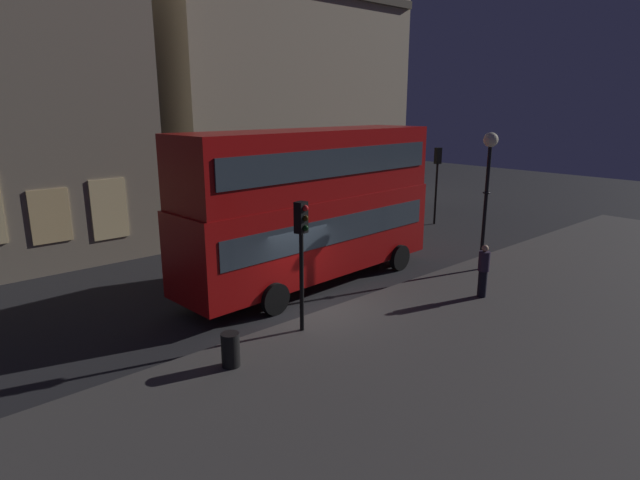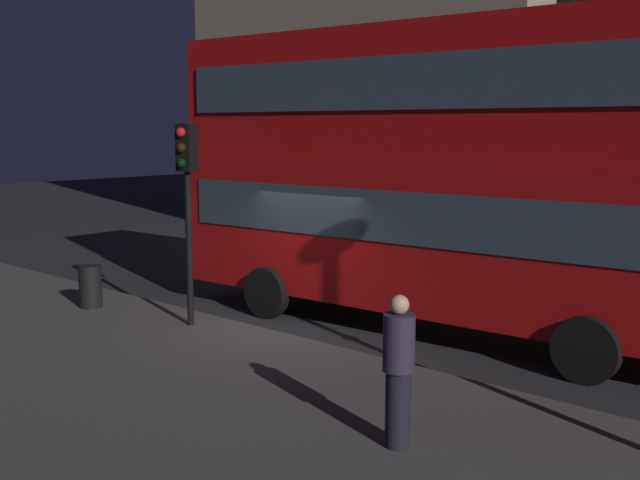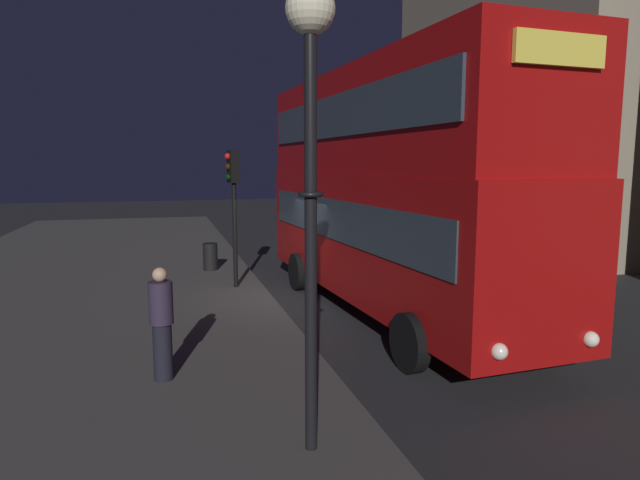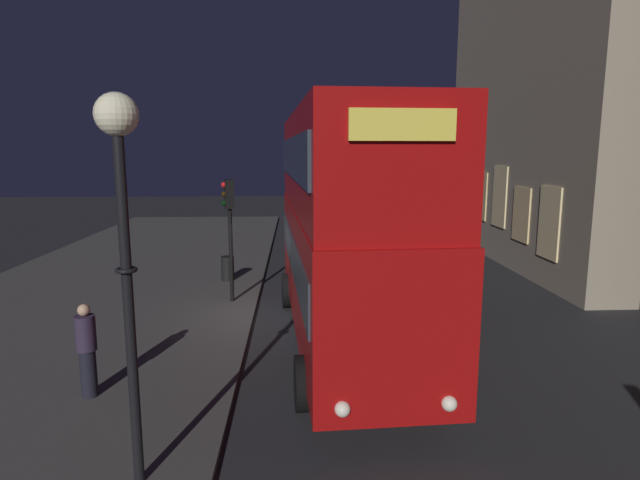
% 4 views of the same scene
% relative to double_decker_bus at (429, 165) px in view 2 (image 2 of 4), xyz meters
% --- Properties ---
extents(ground_plane, '(80.00, 80.00, 0.00)m').
position_rel_double_decker_bus_xyz_m(ground_plane, '(-1.72, -1.91, -3.05)').
color(ground_plane, '#232326').
extents(sidewalk_slab, '(44.00, 9.81, 0.12)m').
position_rel_double_decker_bus_xyz_m(sidewalk_slab, '(-1.72, -7.27, -2.99)').
color(sidewalk_slab, '#423F3D').
rests_on(sidewalk_slab, ground).
extents(double_decker_bus, '(10.58, 3.27, 5.48)m').
position_rel_double_decker_bus_xyz_m(double_decker_bus, '(0.00, 0.00, 0.00)').
color(double_decker_bus, '#9E0C0C').
rests_on(double_decker_bus, ground).
extents(traffic_light_near_kerb, '(0.37, 0.39, 3.67)m').
position_rel_double_decker_bus_xyz_m(traffic_light_near_kerb, '(-3.05, -3.13, -0.28)').
color(traffic_light_near_kerb, black).
rests_on(traffic_light_near_kerb, sidewalk_slab).
extents(pedestrian, '(0.36, 0.36, 1.77)m').
position_rel_double_decker_bus_xyz_m(pedestrian, '(3.09, -5.02, -2.02)').
color(pedestrian, black).
rests_on(pedestrian, sidewalk_slab).
extents(litter_bin, '(0.45, 0.45, 0.85)m').
position_rel_double_decker_bus_xyz_m(litter_bin, '(-5.68, -3.58, -2.50)').
color(litter_bin, black).
rests_on(litter_bin, sidewalk_slab).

